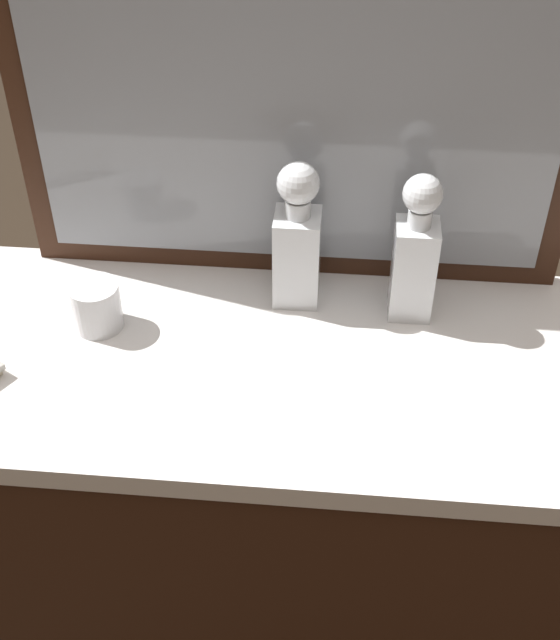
# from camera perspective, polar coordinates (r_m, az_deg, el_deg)

# --- Properties ---
(ground_plane) EXTENTS (6.00, 6.00, 0.00)m
(ground_plane) POSITION_cam_1_polar(r_m,az_deg,el_deg) (2.01, -0.00, -20.28)
(ground_plane) COLOR #2D2319
(dresser) EXTENTS (1.30, 0.52, 0.83)m
(dresser) POSITION_cam_1_polar(r_m,az_deg,el_deg) (1.66, -0.00, -13.16)
(dresser) COLOR #381E11
(dresser) RESTS_ON ground_plane
(dresser_mirror) EXTENTS (0.93, 0.03, 0.59)m
(dresser_mirror) POSITION_cam_1_polar(r_m,az_deg,el_deg) (1.38, 0.94, 13.40)
(dresser_mirror) COLOR #381E11
(dresser_mirror) RESTS_ON dresser
(crystal_decanter_right) EXTENTS (0.07, 0.07, 0.26)m
(crystal_decanter_right) POSITION_cam_1_polar(r_m,az_deg,el_deg) (1.39, 9.10, 4.01)
(crystal_decanter_right) COLOR white
(crystal_decanter_right) RESTS_ON dresser
(crystal_decanter_rear) EXTENTS (0.08, 0.08, 0.26)m
(crystal_decanter_rear) POSITION_cam_1_polar(r_m,az_deg,el_deg) (1.41, 1.17, 4.95)
(crystal_decanter_rear) COLOR white
(crystal_decanter_rear) RESTS_ON dresser
(crystal_tumbler_front) EXTENTS (0.08, 0.08, 0.08)m
(crystal_tumbler_front) POSITION_cam_1_polar(r_m,az_deg,el_deg) (1.42, -12.32, 0.80)
(crystal_tumbler_front) COLOR white
(crystal_tumbler_front) RESTS_ON dresser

